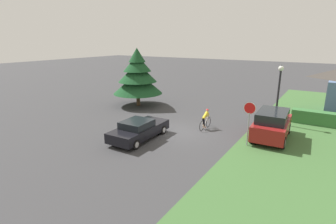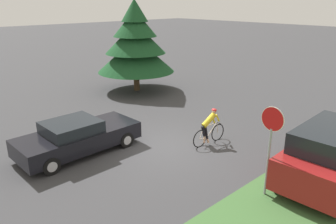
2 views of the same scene
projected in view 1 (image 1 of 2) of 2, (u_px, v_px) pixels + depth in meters
ground_plane at (180, 132)px, 18.68m from camera, size 140.00×140.00×0.00m
sedan_left_lane at (139, 130)px, 17.23m from camera, size 2.03×4.60×1.31m
cyclist at (205, 119)px, 19.24m from camera, size 0.44×1.77×1.46m
parked_suv_right at (272, 124)px, 17.27m from camera, size 2.25×4.54×1.89m
stop_sign at (249, 115)px, 15.82m from camera, size 0.72×0.07×2.75m
street_lamp at (279, 85)px, 19.79m from camera, size 0.39×0.39×4.58m
conifer_tall_near at (138, 76)px, 25.52m from camera, size 4.80×4.80×5.63m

